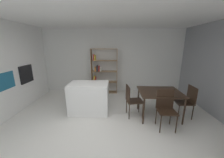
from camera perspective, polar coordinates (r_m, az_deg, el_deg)
The scene contains 10 objects.
ground_plane at distance 3.52m, azimuth -5.63°, elevation -21.52°, with size 9.32×9.32×0.00m, color silver.
ceiling_slab at distance 2.94m, azimuth -7.16°, elevation 28.70°, with size 6.77×6.15×0.06m.
back_partition at distance 5.92m, azimuth -2.32°, elevation 7.89°, with size 6.77×0.06×2.76m, color silver.
built_in_oven at distance 5.32m, azimuth -33.38°, elevation 1.85°, with size 0.06×0.61×0.59m.
kitchen_island at distance 4.21m, azimuth -9.92°, elevation -8.02°, with size 1.20×0.77×0.94m, color white.
open_bookshelf at distance 5.72m, azimuth -4.40°, elevation 3.05°, with size 1.12×0.30×1.93m.
dining_table at distance 4.03m, azimuth 20.12°, elevation -6.07°, with size 1.18×0.97×0.78m.
dining_chair_island_side at distance 3.89m, azimuth 8.49°, elevation -8.38°, with size 0.51×0.48×0.95m.
dining_chair_near at distance 3.63m, azimuth 22.44°, elevation -10.69°, with size 0.44×0.42×0.99m.
dining_chair_window_side at distance 4.41m, azimuth 30.09°, elevation -7.63°, with size 0.46×0.44×0.94m.
Camera 1 is at (0.40, -2.82, 2.07)m, focal length 20.90 mm.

